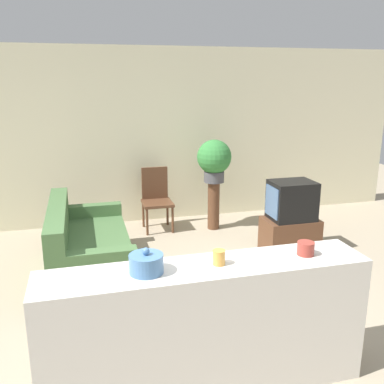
% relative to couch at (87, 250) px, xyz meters
% --- Properties ---
extents(ground_plane, '(14.00, 14.00, 0.00)m').
position_rel_couch_xyz_m(ground_plane, '(0.80, -1.63, -0.29)').
color(ground_plane, tan).
extents(wall_back, '(9.00, 0.06, 2.70)m').
position_rel_couch_xyz_m(wall_back, '(0.80, 1.80, 1.06)').
color(wall_back, beige).
rests_on(wall_back, ground_plane).
extents(couch, '(0.88, 1.79, 0.84)m').
position_rel_couch_xyz_m(couch, '(0.00, 0.00, 0.00)').
color(couch, '#476B3D').
rests_on(couch, ground_plane).
extents(tv_stand, '(0.70, 0.46, 0.46)m').
position_rel_couch_xyz_m(tv_stand, '(2.60, -0.02, -0.06)').
color(tv_stand, brown).
rests_on(tv_stand, ground_plane).
extents(television, '(0.56, 0.43, 0.50)m').
position_rel_couch_xyz_m(television, '(2.60, -0.02, 0.41)').
color(television, black).
rests_on(television, tv_stand).
extents(wooden_chair, '(0.44, 0.44, 0.93)m').
position_rel_couch_xyz_m(wooden_chair, '(1.07, 1.34, 0.21)').
color(wooden_chair, brown).
rests_on(wooden_chair, ground_plane).
extents(plant_stand, '(0.18, 0.18, 0.73)m').
position_rel_couch_xyz_m(plant_stand, '(1.90, 1.10, 0.07)').
color(plant_stand, brown).
rests_on(plant_stand, ground_plane).
extents(potted_plant, '(0.51, 0.51, 0.63)m').
position_rel_couch_xyz_m(potted_plant, '(1.90, 1.10, 0.79)').
color(potted_plant, '#4C4C51').
rests_on(potted_plant, plant_stand).
extents(foreground_counter, '(2.34, 0.44, 0.97)m').
position_rel_couch_xyz_m(foreground_counter, '(0.80, -2.20, 0.20)').
color(foreground_counter, silver).
rests_on(foreground_counter, ground_plane).
extents(decorative_bowl, '(0.23, 0.23, 0.18)m').
position_rel_couch_xyz_m(decorative_bowl, '(0.38, -2.20, 0.75)').
color(decorative_bowl, '#4C7AAD').
rests_on(decorative_bowl, foreground_counter).
extents(candle_jar, '(0.09, 0.09, 0.11)m').
position_rel_couch_xyz_m(candle_jar, '(0.89, -2.20, 0.74)').
color(candle_jar, gold).
rests_on(candle_jar, foreground_counter).
extents(coffee_tin, '(0.12, 0.12, 0.10)m').
position_rel_couch_xyz_m(coffee_tin, '(1.56, -2.20, 0.73)').
color(coffee_tin, '#99382D').
rests_on(coffee_tin, foreground_counter).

